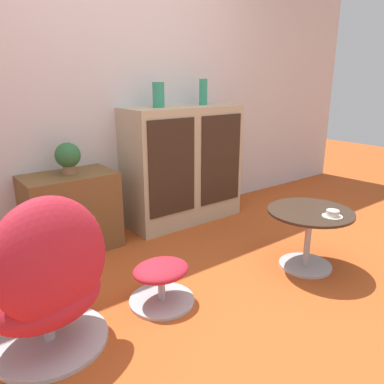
% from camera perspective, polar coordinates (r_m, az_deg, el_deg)
% --- Properties ---
extents(ground_plane, '(12.00, 12.00, 0.00)m').
position_cam_1_polar(ground_plane, '(2.40, 7.43, -16.25)').
color(ground_plane, '#B74C1E').
extents(wall_back, '(6.40, 0.06, 2.60)m').
position_cam_1_polar(wall_back, '(3.32, -12.31, 16.48)').
color(wall_back, silver).
rests_on(wall_back, ground_plane).
extents(sideboard, '(1.09, 0.45, 1.07)m').
position_cam_1_polar(sideboard, '(3.48, -1.40, 4.14)').
color(sideboard, tan).
rests_on(sideboard, ground_plane).
extents(tv_console, '(0.68, 0.43, 0.61)m').
position_cam_1_polar(tv_console, '(3.07, -17.91, -2.96)').
color(tv_console, brown).
rests_on(tv_console, ground_plane).
extents(egg_chair, '(0.70, 0.67, 0.82)m').
position_cam_1_polar(egg_chair, '(1.97, -21.09, -12.40)').
color(egg_chair, '#B7B7BC').
rests_on(egg_chair, ground_plane).
extents(ottoman, '(0.40, 0.40, 0.26)m').
position_cam_1_polar(ottoman, '(2.30, -4.70, -12.94)').
color(ottoman, '#B7B7BC').
rests_on(ottoman, ground_plane).
extents(coffee_table, '(0.59, 0.59, 0.43)m').
position_cam_1_polar(coffee_table, '(2.77, 17.35, -5.46)').
color(coffee_table, '#B7B7BC').
rests_on(coffee_table, ground_plane).
extents(vase_leftmost, '(0.10, 0.10, 0.21)m').
position_cam_1_polar(vase_leftmost, '(3.26, -5.14, 14.53)').
color(vase_leftmost, '#2D8E6B').
rests_on(vase_leftmost, sideboard).
extents(vase_inner_left, '(0.07, 0.07, 0.23)m').
position_cam_1_polar(vase_inner_left, '(3.54, 1.72, 14.99)').
color(vase_inner_left, '#2D8E6B').
rests_on(vase_inner_left, sideboard).
extents(potted_plant, '(0.19, 0.19, 0.24)m').
position_cam_1_polar(potted_plant, '(2.96, -18.40, 5.19)').
color(potted_plant, '#996B4C').
rests_on(potted_plant, tv_console).
extents(teacup, '(0.13, 0.13, 0.05)m').
position_cam_1_polar(teacup, '(2.64, 20.62, -3.18)').
color(teacup, silver).
rests_on(teacup, coffee_table).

